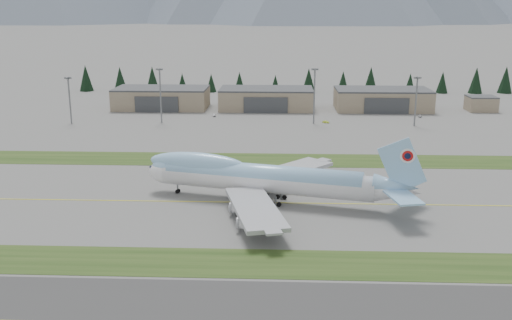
{
  "coord_description": "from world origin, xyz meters",
  "views": [
    {
      "loc": [
        -8.11,
        -145.34,
        50.45
      ],
      "look_at": [
        -14.76,
        14.62,
        8.0
      ],
      "focal_mm": 40.0,
      "sensor_mm": 36.0,
      "label": 1
    }
  ],
  "objects_px": {
    "boeing_747_freighter": "(263,178)",
    "service_vehicle_b": "(326,123)",
    "service_vehicle_a": "(214,116)",
    "hangar_center": "(266,98)",
    "service_vehicle_c": "(420,117)",
    "hangar_right": "(382,99)",
    "hangar_left": "(162,98)"
  },
  "relations": [
    {
      "from": "service_vehicle_c",
      "to": "boeing_747_freighter",
      "type": "bearing_deg",
      "value": -110.06
    },
    {
      "from": "service_vehicle_a",
      "to": "hangar_center",
      "type": "bearing_deg",
      "value": 34.37
    },
    {
      "from": "service_vehicle_b",
      "to": "service_vehicle_c",
      "type": "bearing_deg",
      "value": -43.04
    },
    {
      "from": "service_vehicle_c",
      "to": "hangar_center",
      "type": "bearing_deg",
      "value": 173.8
    },
    {
      "from": "service_vehicle_a",
      "to": "service_vehicle_c",
      "type": "relative_size",
      "value": 0.99
    },
    {
      "from": "service_vehicle_a",
      "to": "service_vehicle_b",
      "type": "distance_m",
      "value": 54.89
    },
    {
      "from": "boeing_747_freighter",
      "to": "service_vehicle_b",
      "type": "xyz_separation_m",
      "value": [
        25.56,
        111.14,
        -6.64
      ]
    },
    {
      "from": "service_vehicle_b",
      "to": "hangar_right",
      "type": "bearing_deg",
      "value": -12.97
    },
    {
      "from": "hangar_left",
      "to": "hangar_right",
      "type": "distance_m",
      "value": 115.0
    },
    {
      "from": "hangar_center",
      "to": "service_vehicle_b",
      "type": "bearing_deg",
      "value": -53.07
    },
    {
      "from": "service_vehicle_a",
      "to": "hangar_right",
      "type": "bearing_deg",
      "value": 6.54
    },
    {
      "from": "boeing_747_freighter",
      "to": "hangar_center",
      "type": "distance_m",
      "value": 148.7
    },
    {
      "from": "service_vehicle_a",
      "to": "boeing_747_freighter",
      "type": "bearing_deg",
      "value": -86.46
    },
    {
      "from": "hangar_left",
      "to": "hangar_right",
      "type": "bearing_deg",
      "value": 0.0
    },
    {
      "from": "hangar_center",
      "to": "service_vehicle_a",
      "type": "distance_m",
      "value": 34.41
    },
    {
      "from": "hangar_center",
      "to": "service_vehicle_b",
      "type": "distance_m",
      "value": 47.26
    },
    {
      "from": "service_vehicle_c",
      "to": "service_vehicle_b",
      "type": "bearing_deg",
      "value": -150.95
    },
    {
      "from": "hangar_right",
      "to": "service_vehicle_b",
      "type": "distance_m",
      "value": 49.48
    },
    {
      "from": "hangar_right",
      "to": "service_vehicle_c",
      "type": "distance_m",
      "value": 26.16
    },
    {
      "from": "hangar_center",
      "to": "service_vehicle_a",
      "type": "bearing_deg",
      "value": -136.84
    },
    {
      "from": "hangar_center",
      "to": "hangar_right",
      "type": "bearing_deg",
      "value": 0.0
    },
    {
      "from": "boeing_747_freighter",
      "to": "service_vehicle_b",
      "type": "distance_m",
      "value": 114.24
    },
    {
      "from": "hangar_right",
      "to": "service_vehicle_c",
      "type": "bearing_deg",
      "value": -54.65
    },
    {
      "from": "boeing_747_freighter",
      "to": "service_vehicle_c",
      "type": "distance_m",
      "value": 146.91
    },
    {
      "from": "boeing_747_freighter",
      "to": "service_vehicle_a",
      "type": "relative_size",
      "value": 20.34
    },
    {
      "from": "boeing_747_freighter",
      "to": "service_vehicle_b",
      "type": "height_order",
      "value": "boeing_747_freighter"
    },
    {
      "from": "hangar_left",
      "to": "service_vehicle_b",
      "type": "distance_m",
      "value": 91.44
    },
    {
      "from": "hangar_right",
      "to": "service_vehicle_a",
      "type": "distance_m",
      "value": 88.09
    },
    {
      "from": "boeing_747_freighter",
      "to": "hangar_center",
      "type": "xyz_separation_m",
      "value": [
        -2.65,
        148.67,
        -1.26
      ]
    },
    {
      "from": "boeing_747_freighter",
      "to": "service_vehicle_b",
      "type": "relative_size",
      "value": 24.2
    },
    {
      "from": "boeing_747_freighter",
      "to": "service_vehicle_b",
      "type": "bearing_deg",
      "value": 91.18
    },
    {
      "from": "service_vehicle_a",
      "to": "service_vehicle_b",
      "type": "xyz_separation_m",
      "value": [
        53.0,
        -14.28,
        0.0
      ]
    }
  ]
}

